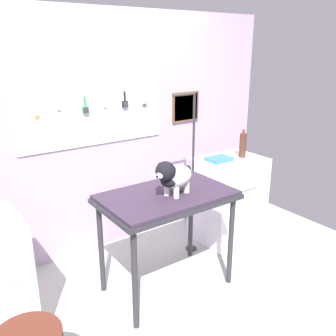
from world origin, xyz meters
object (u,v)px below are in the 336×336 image
grooming_table (167,203)px  grooming_arm (192,182)px  dog (173,176)px  soda_bottle (243,144)px  cabinet_right (228,198)px

grooming_table → grooming_arm: (0.54, 0.35, -0.04)m
dog → soda_bottle: dog is taller
cabinet_right → soda_bottle: bearing=-11.4°
grooming_table → dog: dog is taller
dog → soda_bottle: (1.17, 0.39, -0.01)m
grooming_table → dog: (0.01, -0.07, 0.25)m
cabinet_right → dog: bearing=-157.7°
grooming_table → dog: bearing=-80.1°
soda_bottle → grooming_arm: bearing=177.9°
grooming_arm → dog: 0.73m
soda_bottle → grooming_table: bearing=-164.7°
grooming_arm → dog: (-0.53, -0.42, 0.29)m
grooming_table → dog: size_ratio=2.59×
grooming_arm → cabinet_right: size_ratio=1.80×
cabinet_right → grooming_table: bearing=-161.3°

